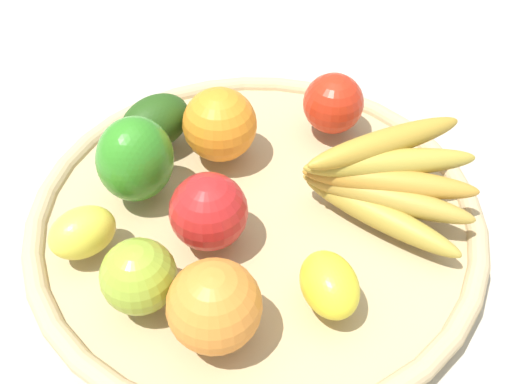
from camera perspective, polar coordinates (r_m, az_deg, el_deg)
The scene contains 12 objects.
ground_plane at distance 0.63m, azimuth -0.00°, elevation -3.41°, with size 2.40×2.40×0.00m, color #B7B09D.
basket at distance 0.61m, azimuth -0.00°, elevation -2.37°, with size 0.46×0.46×0.03m.
apple_2 at distance 0.55m, azimuth -4.48°, elevation -1.84°, with size 0.07×0.07×0.07m, color red.
orange_1 at distance 0.48m, azimuth -3.94°, elevation -10.64°, with size 0.08×0.08×0.08m, color orange.
banana_bunch at distance 0.59m, azimuth 12.14°, elevation 1.11°, with size 0.17×0.15×0.07m.
lemon_0 at distance 0.52m, azimuth 6.91°, elevation -8.64°, with size 0.06×0.05×0.05m, color yellow.
apple_1 at distance 0.68m, azimuth 7.28°, elevation 8.27°, with size 0.07×0.07×0.07m, color red.
bell_pepper at distance 0.60m, azimuth -11.27°, elevation 3.04°, with size 0.08×0.07×0.09m, color #328521.
orange_0 at distance 0.63m, azimuth -3.43°, elevation 6.35°, with size 0.08×0.08×0.08m, color orange.
avocado at distance 0.66m, azimuth -9.45°, elevation 6.50°, with size 0.08×0.06×0.06m, color #234914.
lemon_1 at distance 0.57m, azimuth -16.01°, elevation -3.67°, with size 0.06×0.05×0.05m, color yellow.
apple_0 at distance 0.52m, azimuth -10.96°, elevation -7.79°, with size 0.06×0.06×0.06m, color #8FA92F.
Camera 1 is at (0.20, -0.36, 0.47)m, focal length 42.55 mm.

